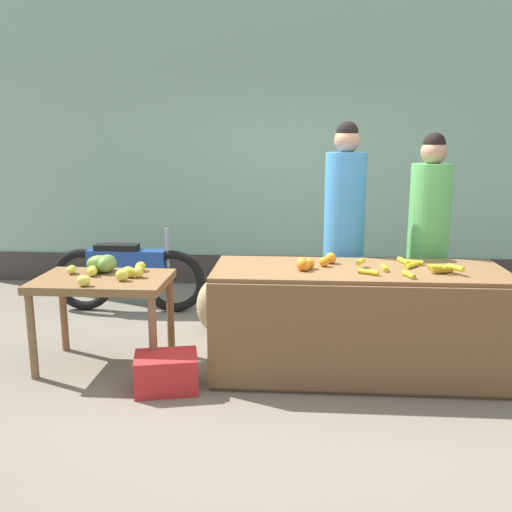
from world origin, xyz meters
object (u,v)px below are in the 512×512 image
object	(u,v)px
vendor_woman_green_shirt	(428,241)
parked_motorcycle	(127,273)
vendor_woman_blue_shirt	(344,235)
produce_crate	(166,372)
produce_sack	(216,306)

from	to	relation	value
vendor_woman_green_shirt	parked_motorcycle	bearing A→B (deg)	165.05
vendor_woman_green_shirt	parked_motorcycle	world-z (taller)	vendor_woman_green_shirt
vendor_woman_blue_shirt	vendor_woman_green_shirt	size ratio (longest dim) A/B	1.05
vendor_woman_blue_shirt	produce_crate	world-z (taller)	vendor_woman_blue_shirt
produce_sack	vendor_woman_blue_shirt	bearing A→B (deg)	-9.97
parked_motorcycle	produce_sack	xyz separation A→B (m)	(1.00, -0.57, -0.15)
produce_sack	parked_motorcycle	bearing A→B (deg)	150.17
parked_motorcycle	produce_crate	xyz separation A→B (m)	(0.82, -1.80, -0.27)
vendor_woman_blue_shirt	produce_crate	size ratio (longest dim) A/B	4.32
produce_crate	vendor_woman_blue_shirt	bearing A→B (deg)	38.21
vendor_woman_blue_shirt	produce_sack	bearing A→B (deg)	170.03
vendor_woman_blue_shirt	vendor_woman_green_shirt	bearing A→B (deg)	1.22
vendor_woman_green_shirt	produce_sack	size ratio (longest dim) A/B	3.60
produce_crate	produce_sack	distance (m)	1.25
produce_sack	produce_crate	bearing A→B (deg)	-98.40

